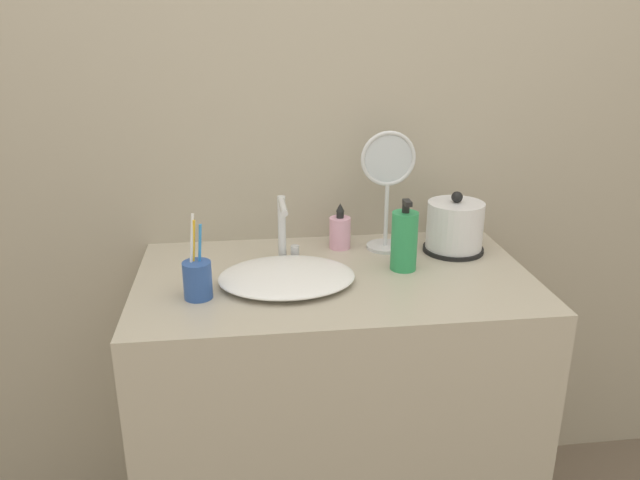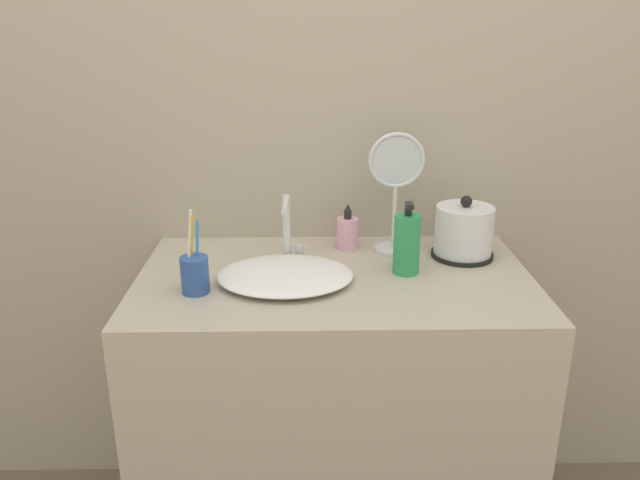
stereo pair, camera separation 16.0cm
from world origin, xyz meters
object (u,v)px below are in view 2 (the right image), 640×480
object	(u,v)px
toothbrush_cup	(195,273)
faucet	(288,225)
lotion_bottle	(407,243)
vanity_mirror	(396,185)
electric_kettle	(464,234)
shampoo_bottle	(347,232)

from	to	relation	value
toothbrush_cup	faucet	bearing A→B (deg)	42.36
faucet	lotion_bottle	bearing A→B (deg)	-16.14
faucet	lotion_bottle	distance (m)	0.33
toothbrush_cup	vanity_mirror	world-z (taller)	vanity_mirror
vanity_mirror	electric_kettle	bearing A→B (deg)	-14.38
electric_kettle	toothbrush_cup	bearing A→B (deg)	-162.37
lotion_bottle	shampoo_bottle	bearing A→B (deg)	128.55
faucet	electric_kettle	bearing A→B (deg)	2.63
toothbrush_cup	lotion_bottle	xyz separation A→B (m)	(0.54, 0.11, 0.03)
electric_kettle	shampoo_bottle	xyz separation A→B (m)	(-0.32, 0.07, -0.02)
toothbrush_cup	lotion_bottle	distance (m)	0.55
electric_kettle	shampoo_bottle	bearing A→B (deg)	168.06
faucet	shampoo_bottle	world-z (taller)	faucet
faucet	electric_kettle	size ratio (longest dim) A/B	1.03
toothbrush_cup	shampoo_bottle	xyz separation A→B (m)	(0.39, 0.30, 0.00)
shampoo_bottle	vanity_mirror	xyz separation A→B (m)	(0.13, -0.02, 0.15)
faucet	shampoo_bottle	distance (m)	0.20
shampoo_bottle	electric_kettle	bearing A→B (deg)	-11.94
toothbrush_cup	vanity_mirror	distance (m)	0.61
shampoo_bottle	vanity_mirror	bearing A→B (deg)	-8.33
electric_kettle	shampoo_bottle	size ratio (longest dim) A/B	1.31
electric_kettle	shampoo_bottle	world-z (taller)	electric_kettle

